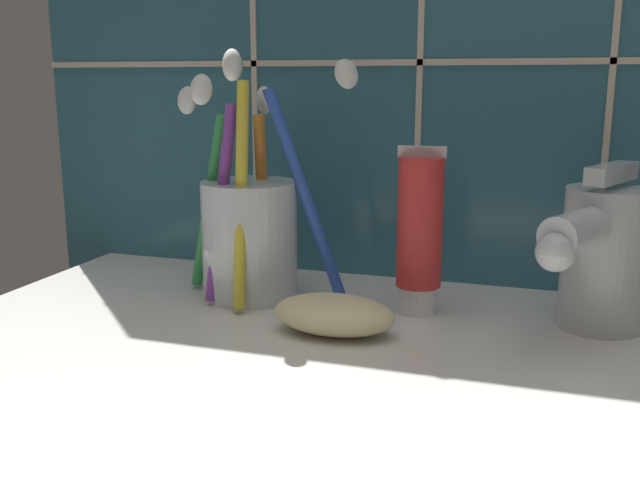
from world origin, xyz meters
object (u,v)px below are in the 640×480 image
(toothbrush_cup, at_px, (249,228))
(toothpaste_tube, at_px, (420,233))
(soap_bar, at_px, (334,314))
(sink_faucet, at_px, (600,253))

(toothbrush_cup, xyz_separation_m, toothpaste_tube, (0.13, 0.00, 0.00))
(toothbrush_cup, height_order, soap_bar, toothbrush_cup)
(toothbrush_cup, xyz_separation_m, soap_bar, (0.09, -0.06, -0.04))
(toothbrush_cup, relative_size, sink_faucet, 1.68)
(toothbrush_cup, bearing_deg, soap_bar, -35.27)
(toothbrush_cup, relative_size, toothpaste_tube, 1.55)
(toothpaste_tube, xyz_separation_m, soap_bar, (-0.05, -0.06, -0.05))
(toothpaste_tube, height_order, soap_bar, toothpaste_tube)
(sink_faucet, height_order, soap_bar, sink_faucet)
(sink_faucet, bearing_deg, toothpaste_tube, -64.77)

